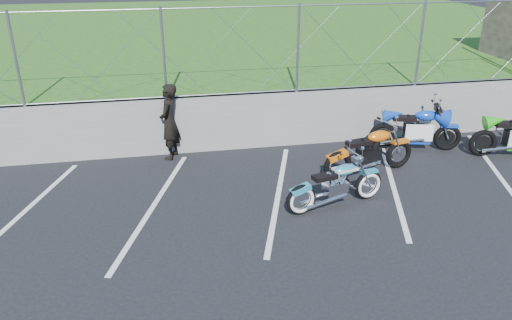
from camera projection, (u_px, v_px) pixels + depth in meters
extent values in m
plane|color=black|center=(291.00, 219.00, 8.90)|extent=(90.00, 90.00, 0.00)
cube|color=slate|center=(255.00, 121.00, 11.79)|extent=(30.00, 0.22, 1.30)
cube|color=#265316|center=(210.00, 43.00, 20.77)|extent=(30.00, 20.00, 1.30)
cylinder|color=gray|center=(254.00, 7.00, 10.74)|extent=(28.00, 0.03, 0.03)
cylinder|color=gray|center=(255.00, 92.00, 11.50)|extent=(28.00, 0.03, 0.03)
cube|color=silver|center=(19.00, 217.00, 8.97)|extent=(1.49, 4.31, 0.01)
cube|color=silver|center=(154.00, 204.00, 9.38)|extent=(1.49, 4.31, 0.01)
cube|color=silver|center=(278.00, 193.00, 9.80)|extent=(1.49, 4.31, 0.01)
cube|color=silver|center=(392.00, 183.00, 10.22)|extent=(1.49, 4.31, 0.01)
cube|color=silver|center=(497.00, 173.00, 10.63)|extent=(1.49, 4.31, 0.01)
torus|color=black|center=(301.00, 200.00, 8.94)|extent=(0.60, 0.23, 0.59)
torus|color=black|center=(368.00, 185.00, 9.48)|extent=(0.60, 0.23, 0.59)
cube|color=silver|center=(335.00, 189.00, 9.18)|extent=(0.46, 0.34, 0.30)
ellipsoid|color=teal|center=(345.00, 170.00, 9.11)|extent=(0.51, 0.32, 0.21)
cube|color=black|center=(325.00, 177.00, 8.97)|extent=(0.49, 0.31, 0.08)
cube|color=teal|center=(369.00, 172.00, 9.37)|extent=(0.36, 0.21, 0.05)
cylinder|color=silver|center=(356.00, 153.00, 9.07)|extent=(0.17, 0.63, 0.03)
torus|color=black|center=(337.00, 166.00, 10.23)|extent=(0.65, 0.24, 0.64)
torus|color=black|center=(399.00, 154.00, 10.78)|extent=(0.65, 0.24, 0.64)
cube|color=black|center=(368.00, 156.00, 10.46)|extent=(0.52, 0.38, 0.35)
ellipsoid|color=orange|center=(379.00, 136.00, 10.38)|extent=(0.58, 0.36, 0.24)
cube|color=black|center=(359.00, 143.00, 10.23)|extent=(0.55, 0.35, 0.09)
cube|color=orange|center=(400.00, 141.00, 10.66)|extent=(0.41, 0.23, 0.06)
cylinder|color=silver|center=(389.00, 124.00, 10.36)|extent=(0.18, 0.73, 0.03)
torus|color=black|center=(483.00, 143.00, 11.38)|extent=(0.65, 0.24, 0.64)
cube|color=black|center=(507.00, 124.00, 11.19)|extent=(0.57, 0.35, 0.10)
torus|color=black|center=(382.00, 136.00, 11.80)|extent=(0.64, 0.28, 0.63)
torus|color=black|center=(447.00, 138.00, 11.70)|extent=(0.64, 0.28, 0.63)
cube|color=black|center=(414.00, 132.00, 11.71)|extent=(0.55, 0.41, 0.36)
ellipsoid|color=#1341B4|center=(427.00, 116.00, 11.52)|extent=(0.61, 0.40, 0.25)
cube|color=black|center=(404.00, 118.00, 11.59)|extent=(0.58, 0.38, 0.10)
cube|color=#1341B4|center=(449.00, 126.00, 11.58)|extent=(0.43, 0.26, 0.06)
cylinder|color=silver|center=(436.00, 106.00, 11.41)|extent=(0.23, 0.74, 0.03)
imported|color=black|center=(169.00, 122.00, 11.09)|extent=(0.61, 0.73, 1.72)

